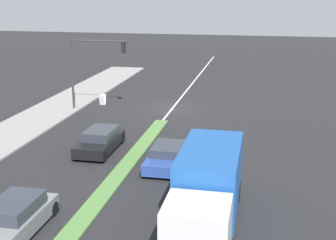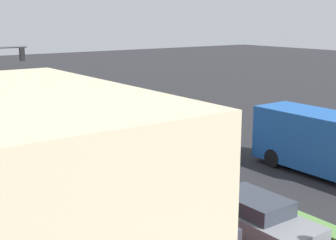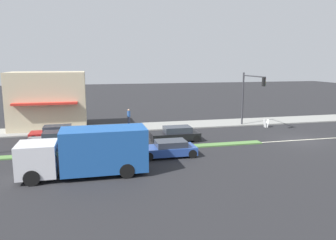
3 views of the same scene
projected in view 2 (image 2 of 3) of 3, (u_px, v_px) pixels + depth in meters
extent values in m
plane|color=#232326|center=(244.00, 196.00, 19.18)|extent=(160.00, 160.00, 0.00)
cube|color=beige|center=(63.00, 120.00, 33.39)|extent=(0.16, 60.00, 0.01)
cube|color=#C6B793|center=(15.00, 237.00, 9.11)|extent=(4.67, 7.45, 5.71)
cube|color=red|center=(132.00, 208.00, 10.67)|extent=(0.70, 5.96, 0.20)
cube|color=black|center=(22.00, 54.00, 28.82)|extent=(0.28, 0.24, 0.84)
sphere|color=red|center=(21.00, 50.00, 28.86)|extent=(0.18, 0.18, 0.18)
sphere|color=gold|center=(21.00, 54.00, 28.92)|extent=(0.18, 0.18, 0.18)
sphere|color=green|center=(22.00, 58.00, 28.98)|extent=(0.18, 0.18, 0.18)
cube|color=#1E519E|center=(309.00, 138.00, 22.28)|extent=(2.40, 5.10, 2.60)
cylinder|color=black|center=(301.00, 151.00, 24.13)|extent=(0.28, 0.90, 0.90)
cylinder|color=black|center=(273.00, 158.00, 22.88)|extent=(0.28, 0.90, 0.90)
cube|color=slate|center=(258.00, 222.00, 15.60)|extent=(1.85, 4.37, 0.66)
cube|color=#2D333D|center=(254.00, 203.00, 15.65)|extent=(1.57, 2.40, 0.52)
cylinder|color=black|center=(238.00, 205.00, 17.53)|extent=(0.22, 0.61, 0.61)
cylinder|color=black|center=(204.00, 216.00, 16.58)|extent=(0.22, 0.61, 0.61)
cube|color=#2D333D|center=(195.00, 230.00, 13.78)|extent=(1.53, 2.33, 0.52)
cylinder|color=black|center=(186.00, 227.00, 15.55)|extent=(0.22, 0.69, 0.69)
cube|color=#284793|center=(201.00, 148.00, 24.61)|extent=(1.88, 4.00, 0.57)
cube|color=#2D333D|center=(198.00, 138.00, 24.66)|extent=(1.60, 2.20, 0.43)
cylinder|color=black|center=(233.00, 155.00, 23.87)|extent=(0.22, 0.63, 0.63)
cylinder|color=black|center=(208.00, 161.00, 22.90)|extent=(0.22, 0.63, 0.63)
cylinder|color=black|center=(194.00, 142.00, 26.38)|extent=(0.22, 0.63, 0.63)
cylinder|color=black|center=(170.00, 147.00, 25.41)|extent=(0.22, 0.63, 0.63)
cube|color=black|center=(112.00, 154.00, 23.38)|extent=(1.83, 4.22, 0.60)
cube|color=#2D333D|center=(110.00, 143.00, 23.43)|extent=(1.55, 2.32, 0.51)
cylinder|color=black|center=(144.00, 163.00, 22.55)|extent=(0.22, 0.64, 0.64)
cylinder|color=black|center=(115.00, 169.00, 21.61)|extent=(0.22, 0.64, 0.64)
cylinder|color=black|center=(110.00, 147.00, 25.22)|extent=(0.22, 0.64, 0.64)
cylinder|color=black|center=(82.00, 152.00, 24.29)|extent=(0.22, 0.64, 0.64)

